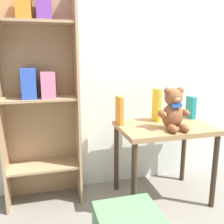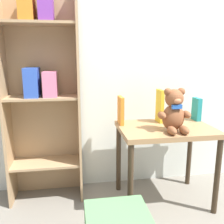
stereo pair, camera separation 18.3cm
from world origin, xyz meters
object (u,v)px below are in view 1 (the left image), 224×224
Objects in this scene: teddy_bear at (174,110)px; book_standing_yellow at (157,105)px; bookshelf_side at (39,84)px; book_standing_orange at (119,110)px; book_standing_teal at (191,107)px; display_table at (164,136)px.

teddy_bear is 0.25m from book_standing_yellow.
bookshelf_side is 1.00m from teddy_bear.
book_standing_orange is 0.64m from book_standing_teal.
book_standing_teal is (0.64, 0.01, -0.01)m from book_standing_orange.
display_table is at bearing -14.67° from bookshelf_side.
bookshelf_side is 8.89× the size of book_standing_teal.
bookshelf_side is 0.63m from book_standing_orange.
display_table is 3.24× the size of book_standing_orange.
teddy_bear reaches higher than display_table.
book_standing_yellow is (0.32, 0.01, 0.02)m from book_standing_orange.
display_table is (0.91, -0.24, -0.41)m from bookshelf_side.
book_standing_orange is (-0.33, 0.24, -0.03)m from teddy_bear.
bookshelf_side reaches higher than book_standing_teal.
book_standing_teal is (1.23, -0.09, -0.22)m from bookshelf_side.
book_standing_yellow is at bearing 90.00° from display_table.
teddy_bear is at bearing -82.52° from display_table.
display_table is 0.39m from book_standing_teal.
book_standing_teal is at bearing -1.45° from book_standing_yellow.
bookshelf_side is 2.37× the size of display_table.
bookshelf_side is 1.25m from book_standing_teal.
bookshelf_side is 1.02m from display_table.
book_standing_teal is at bearing -4.13° from bookshelf_side.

